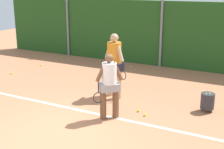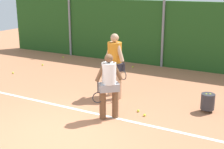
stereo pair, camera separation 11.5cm
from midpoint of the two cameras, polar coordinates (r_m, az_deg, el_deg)
The scene contains 14 objects.
ground_plane at distance 8.91m, azimuth -1.24°, elevation -5.38°, with size 27.43×27.43×0.00m, color #B2704C.
hedge_fence_backdrop at distance 12.94m, azimuth 9.70°, elevation 7.23°, with size 15.74×0.25×2.63m, color #23511E.
fence_post_left at distance 14.87m, azimuth -7.45°, elevation 8.69°, with size 0.10×0.10×2.76m, color gray.
fence_post_center at distance 12.77m, azimuth 9.46°, elevation 7.40°, with size 0.10×0.10×2.76m, color gray.
court_baseline_paint at distance 8.36m, azimuth -3.62°, elevation -6.87°, with size 11.50×0.10×0.01m, color white.
player_foreground_near at distance 7.69m, azimuth -0.16°, elevation -1.57°, with size 0.57×0.60×1.66m.
player_midcourt at distance 9.16m, azimuth 0.85°, elevation 2.25°, with size 0.83×0.51×1.91m.
ball_hopper at distance 8.67m, azimuth 17.34°, elevation -4.69°, with size 0.36×0.36×0.51m.
tennis_ball_0 at distance 13.36m, azimuth -12.26°, elevation 1.74°, with size 0.07×0.07×0.07m, color #CCDB33.
tennis_ball_1 at distance 12.42m, azimuth -17.28°, elevation 0.28°, with size 0.07×0.07×0.07m, color #CCDB33.
tennis_ball_2 at distance 12.77m, azimuth 4.06°, elevation 1.41°, with size 0.07×0.07×0.07m, color #CCDB33.
tennis_ball_3 at distance 8.15m, azimuth 6.32°, elevation -7.34°, with size 0.07×0.07×0.07m, color #CCDB33.
tennis_ball_6 at distance 14.59m, azimuth -8.64°, elevation 3.13°, with size 0.07×0.07×0.07m, color #CCDB33.
tennis_ball_7 at distance 8.40m, azimuth 5.17°, elevation -6.58°, with size 0.07×0.07×0.07m, color #CCDB33.
Camera 2 is at (4.19, -5.10, 3.26)m, focal length 50.38 mm.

